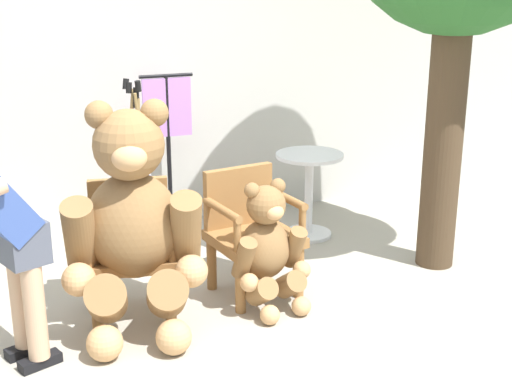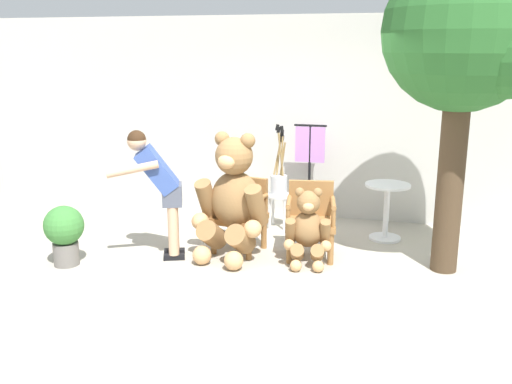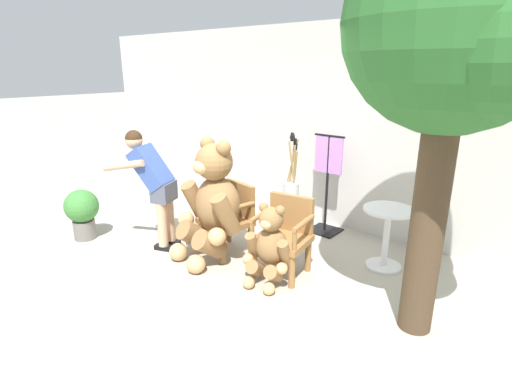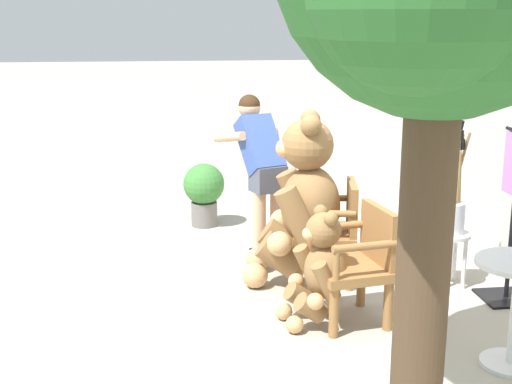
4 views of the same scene
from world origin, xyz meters
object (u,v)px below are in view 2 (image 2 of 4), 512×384
object	(u,v)px
wooden_chair_right	(311,217)
brush_bucket	(279,179)
wooden_chair_left	(241,212)
clothing_display_stand	(309,171)
potted_plant	(64,231)
person_visitor	(159,182)
round_side_table	(387,205)
teddy_bear_large	(233,198)
teddy_bear_small	(308,228)
patio_tree	(471,39)
white_stool	(279,202)

from	to	relation	value
wooden_chair_right	brush_bucket	distance (m)	1.13
wooden_chair_left	brush_bucket	world-z (taller)	brush_bucket
clothing_display_stand	potted_plant	bearing A→B (deg)	-135.84
person_visitor	potted_plant	distance (m)	1.17
brush_bucket	potted_plant	world-z (taller)	brush_bucket
person_visitor	round_side_table	xyz separation A→B (m)	(2.48, 1.31, -0.45)
teddy_bear_large	person_visitor	world-z (taller)	person_visitor
teddy_bear_large	teddy_bear_small	bearing A→B (deg)	-1.96
wooden_chair_left	teddy_bear_small	distance (m)	0.90
patio_tree	person_visitor	bearing A→B (deg)	-173.21
brush_bucket	teddy_bear_large	bearing A→B (deg)	-102.85
teddy_bear_small	potted_plant	xyz separation A→B (m)	(-2.61, -0.69, -0.03)
wooden_chair_right	patio_tree	xyz separation A→B (m)	(1.56, -0.11, 1.99)
teddy_bear_small	patio_tree	distance (m)	2.55
wooden_chair_right	potted_plant	distance (m)	2.77
wooden_chair_left	white_stool	size ratio (longest dim) A/B	1.87
teddy_bear_small	white_stool	size ratio (longest dim) A/B	1.90
teddy_bear_small	person_visitor	size ratio (longest dim) A/B	0.59
white_stool	patio_tree	distance (m)	3.18
wooden_chair_right	teddy_bear_small	world-z (taller)	teddy_bear_small
teddy_bear_large	potted_plant	distance (m)	1.90
teddy_bear_large	patio_tree	bearing A→B (deg)	3.42
wooden_chair_left	person_visitor	world-z (taller)	person_visitor
patio_tree	round_side_table	bearing A→B (deg)	128.07
wooden_chair_left	wooden_chair_right	bearing A→B (deg)	0.02
brush_bucket	round_side_table	bearing A→B (deg)	-5.40
wooden_chair_left	potted_plant	size ratio (longest dim) A/B	1.26
teddy_bear_large	patio_tree	world-z (taller)	patio_tree
wooden_chair_right	patio_tree	size ratio (longest dim) A/B	0.26
teddy_bear_small	white_stool	bearing A→B (deg)	115.97
brush_bucket	wooden_chair_right	bearing A→B (deg)	-58.51
wooden_chair_left	round_side_table	world-z (taller)	wooden_chair_left
round_side_table	potted_plant	size ratio (longest dim) A/B	1.06
wooden_chair_left	round_side_table	size ratio (longest dim) A/B	1.19
brush_bucket	potted_plant	bearing A→B (deg)	-136.07
teddy_bear_large	clothing_display_stand	bearing A→B (deg)	68.27
wooden_chair_left	person_visitor	distance (m)	1.05
teddy_bear_large	clothing_display_stand	distance (m)	1.68
wooden_chair_left	teddy_bear_small	world-z (taller)	teddy_bear_small
round_side_table	patio_tree	distance (m)	2.33
teddy_bear_small	clothing_display_stand	size ratio (longest dim) A/B	0.64
teddy_bear_large	teddy_bear_small	xyz separation A→B (m)	(0.88, -0.03, -0.28)
wooden_chair_left	white_stool	distance (m)	0.99
potted_plant	person_visitor	bearing A→B (deg)	27.32
person_visitor	clothing_display_stand	xyz separation A→B (m)	(1.41, 1.80, -0.17)
potted_plant	clothing_display_stand	world-z (taller)	clothing_display_stand
teddy_bear_small	patio_tree	xyz separation A→B (m)	(1.54, 0.17, 2.02)
teddy_bear_small	teddy_bear_large	bearing A→B (deg)	178.04
clothing_display_stand	teddy_bear_small	bearing A→B (deg)	-80.94
wooden_chair_right	teddy_bear_large	size ratio (longest dim) A/B	0.59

